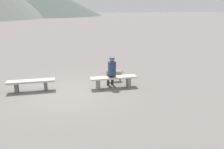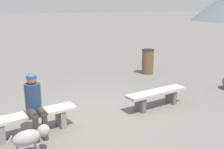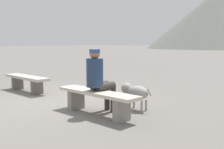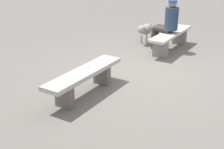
# 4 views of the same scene
# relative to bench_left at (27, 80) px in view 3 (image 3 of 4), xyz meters

# --- Properties ---
(ground) EXTENTS (210.00, 210.00, 0.06)m
(ground) POSITION_rel_bench_left_xyz_m (1.46, -0.29, -0.36)
(ground) COLOR slate
(bench_left) EXTENTS (1.80, 0.47, 0.44)m
(bench_left) POSITION_rel_bench_left_xyz_m (0.00, 0.00, 0.00)
(bench_left) COLOR #605B56
(bench_left) RESTS_ON ground
(bench_right) EXTENTS (1.88, 0.49, 0.46)m
(bench_right) POSITION_rel_bench_left_xyz_m (3.19, -0.13, 0.00)
(bench_right) COLOR gray
(bench_right) RESTS_ON ground
(seated_person) EXTENTS (0.33, 0.62, 1.26)m
(seated_person) POSITION_rel_bench_left_xyz_m (3.13, -0.04, 0.39)
(seated_person) COLOR navy
(seated_person) RESTS_ON ground
(dog) EXTENTS (0.76, 0.30, 0.53)m
(dog) POSITION_rel_bench_left_xyz_m (3.42, 0.71, 0.04)
(dog) COLOR gray
(dog) RESTS_ON ground
(distant_peak_2) EXTENTS (34.71, 34.71, 14.61)m
(distant_peak_2) POSITION_rel_bench_left_xyz_m (-21.43, 59.09, 6.98)
(distant_peak_2) COLOR slate
(distant_peak_2) RESTS_ON ground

